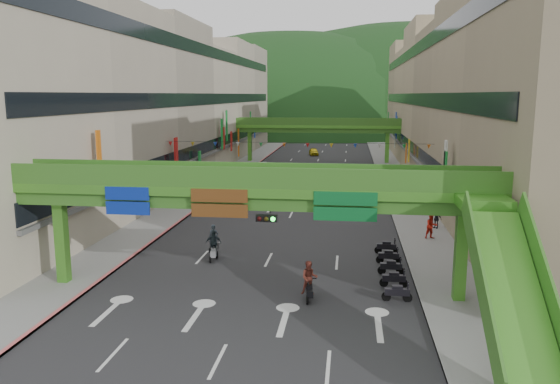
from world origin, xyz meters
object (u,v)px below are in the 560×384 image
Objects in this scene: scooter_rider_near at (214,241)px; pedestrian_red at (431,228)px; scooter_rider_mid at (309,280)px; car_silver at (261,168)px; car_yellow at (314,152)px; overpass_near at (267,202)px.

scooter_rider_near is 16.27m from pedestrian_red.
scooter_rider_mid is 47.87m from car_silver.
pedestrian_red is (18.34, -33.53, 0.21)m from car_silver.
car_silver reaches higher than car_yellow.
overpass_near is 47.44m from car_silver.
car_silver is 2.35× the size of pedestrian_red.
overpass_near is at bearing -56.18° from scooter_rider_near.
overpass_near is 12.92× the size of scooter_rider_mid.
car_yellow is at bearing 91.79° from overpass_near.
scooter_rider_near reaches higher than car_silver.
overpass_near reaches higher than car_silver.
overpass_near is 4.68m from scooter_rider_mid.
scooter_rider_mid is at bearing -46.05° from scooter_rider_near.
car_silver is at bearing 100.01° from pedestrian_red.
scooter_rider_mid reaches higher than car_silver.
overpass_near reaches higher than car_yellow.
pedestrian_red is (12.58, -56.84, 0.30)m from car_yellow.
overpass_near is 12.86× the size of scooter_rider_near.
car_yellow is (5.75, 23.30, -0.09)m from car_silver.
car_yellow is at bearing 87.68° from scooter_rider_near.
scooter_rider_mid reaches higher than car_yellow.
car_yellow is at bearing 83.82° from pedestrian_red.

